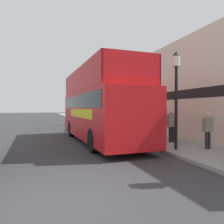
# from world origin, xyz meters

# --- Properties ---
(ground_plane) EXTENTS (144.00, 144.00, 0.00)m
(ground_plane) POSITION_xyz_m (0.00, 21.00, 0.00)
(ground_plane) COLOR #333335
(sidewalk) EXTENTS (3.24, 108.00, 0.14)m
(sidewalk) POSITION_xyz_m (6.37, 18.00, 0.07)
(sidewalk) COLOR gray
(sidewalk) RESTS_ON ground_plane
(brick_terrace_rear) EXTENTS (6.00, 16.57, 8.84)m
(brick_terrace_rear) POSITION_xyz_m (10.99, 19.89, 4.42)
(brick_terrace_rear) COLOR #935642
(brick_terrace_rear) RESTS_ON ground_plane
(tour_bus) EXTENTS (2.88, 9.79, 4.17)m
(tour_bus) POSITION_xyz_m (2.94, 7.83, 1.85)
(tour_bus) COLOR red
(tour_bus) RESTS_ON ground_plane
(parked_car_ahead_of_bus) EXTENTS (1.88, 4.63, 1.52)m
(parked_car_ahead_of_bus) POSITION_xyz_m (3.66, 14.64, 0.72)
(parked_car_ahead_of_bus) COLOR #9E9EA3
(parked_car_ahead_of_bus) RESTS_ON ground_plane
(pedestrian_second) EXTENTS (0.42, 0.23, 1.61)m
(pedestrian_second) POSITION_xyz_m (6.80, 3.39, 1.11)
(pedestrian_second) COLOR #232328
(pedestrian_second) RESTS_ON sidewalk
(pedestrian_third) EXTENTS (0.45, 0.25, 1.72)m
(pedestrian_third) POSITION_xyz_m (6.35, 5.52, 1.17)
(pedestrian_third) COLOR #232328
(pedestrian_third) RESTS_ON sidewalk
(lamp_post_nearest) EXTENTS (0.35, 0.35, 4.32)m
(lamp_post_nearest) POSITION_xyz_m (5.38, 3.72, 3.15)
(lamp_post_nearest) COLOR black
(lamp_post_nearest) RESTS_ON sidewalk
(lamp_post_second) EXTENTS (0.35, 0.35, 5.24)m
(lamp_post_second) POSITION_xyz_m (5.44, 12.68, 3.71)
(lamp_post_second) COLOR black
(lamp_post_second) RESTS_ON sidewalk
(lamp_post_third) EXTENTS (0.35, 0.35, 4.44)m
(lamp_post_third) POSITION_xyz_m (5.20, 21.65, 3.22)
(lamp_post_third) COLOR black
(lamp_post_third) RESTS_ON sidewalk
(litter_bin) EXTENTS (0.48, 0.48, 0.96)m
(litter_bin) POSITION_xyz_m (6.68, 5.93, 0.65)
(litter_bin) COLOR black
(litter_bin) RESTS_ON sidewalk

